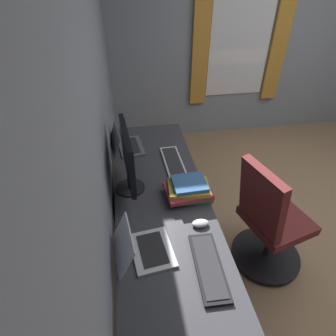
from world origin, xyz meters
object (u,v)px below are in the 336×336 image
object	(u,v)px
monitor_primary	(128,158)
laptop_left	(125,144)
mouse_main	(200,223)
office_chair	(269,223)
keyboard_spare	(209,266)
keyboard_main	(173,162)
drawer_pedestal	(156,221)
laptop_leftmost	(141,248)
book_stack_near	(189,189)

from	to	relation	value
monitor_primary	laptop_left	world-z (taller)	monitor_primary
mouse_main	office_chair	bearing A→B (deg)	-73.68
laptop_left	keyboard_spare	world-z (taller)	laptop_left
keyboard_main	keyboard_spare	size ratio (longest dim) A/B	1.00
drawer_pedestal	office_chair	xyz separation A→B (m)	(-0.25, -0.81, 0.11)
laptop_leftmost	office_chair	xyz separation A→B (m)	(0.32, -0.96, -0.32)
keyboard_main	laptop_left	bearing A→B (deg)	53.17
monitor_primary	drawer_pedestal	bearing A→B (deg)	-86.21
drawer_pedestal	keyboard_main	xyz separation A→B (m)	(0.25, -0.18, 0.39)
monitor_primary	mouse_main	size ratio (longest dim) A/B	4.73
drawer_pedestal	laptop_left	distance (m)	0.70
office_chair	keyboard_spare	bearing A→B (deg)	126.84
book_stack_near	office_chair	distance (m)	0.69
keyboard_main	mouse_main	bearing A→B (deg)	-175.91
laptop_leftmost	office_chair	size ratio (longest dim) A/B	0.36
keyboard_main	office_chair	xyz separation A→B (m)	(-0.50, -0.64, -0.28)
mouse_main	drawer_pedestal	bearing A→B (deg)	27.78
drawer_pedestal	laptop_left	world-z (taller)	laptop_left
keyboard_main	book_stack_near	world-z (taller)	book_stack_near
keyboard_spare	book_stack_near	size ratio (longest dim) A/B	1.33
drawer_pedestal	laptop_leftmost	size ratio (longest dim) A/B	2.02
laptop_left	drawer_pedestal	bearing A→B (deg)	-159.68
drawer_pedestal	mouse_main	bearing A→B (deg)	-152.22
drawer_pedestal	keyboard_main	distance (m)	0.50
drawer_pedestal	laptop_leftmost	distance (m)	0.73
monitor_primary	mouse_main	world-z (taller)	monitor_primary
monitor_primary	keyboard_spare	world-z (taller)	monitor_primary
keyboard_main	mouse_main	size ratio (longest dim) A/B	4.08
monitor_primary	keyboard_main	xyz separation A→B (m)	(0.26, -0.35, -0.25)
laptop_leftmost	book_stack_near	bearing A→B (deg)	-40.84
drawer_pedestal	laptop_left	bearing A→B (deg)	20.32
monitor_primary	book_stack_near	xyz separation A→B (m)	(-0.14, -0.39, -0.21)
monitor_primary	keyboard_main	world-z (taller)	monitor_primary
drawer_pedestal	mouse_main	world-z (taller)	mouse_main
laptop_leftmost	laptop_left	size ratio (longest dim) A/B	0.98
drawer_pedestal	book_stack_near	xyz separation A→B (m)	(-0.15, -0.21, 0.44)
drawer_pedestal	office_chair	distance (m)	0.86
keyboard_main	mouse_main	distance (m)	0.67
laptop_left	mouse_main	distance (m)	1.04
mouse_main	laptop_left	bearing A→B (deg)	23.77
laptop_leftmost	office_chair	distance (m)	1.06
keyboard_spare	keyboard_main	bearing A→B (deg)	1.05
laptop_left	mouse_main	xyz separation A→B (m)	(-0.95, -0.42, -0.03)
keyboard_spare	office_chair	xyz separation A→B (m)	(0.46, -0.62, -0.28)
mouse_main	book_stack_near	xyz separation A→B (m)	(0.27, 0.01, 0.04)
office_chair	laptop_left	bearing A→B (deg)	52.30
keyboard_spare	mouse_main	world-z (taller)	mouse_main
laptop_leftmost	mouse_main	world-z (taller)	laptop_leftmost
laptop_leftmost	mouse_main	xyz separation A→B (m)	(0.15, -0.37, -0.03)
monitor_primary	mouse_main	bearing A→B (deg)	-136.25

